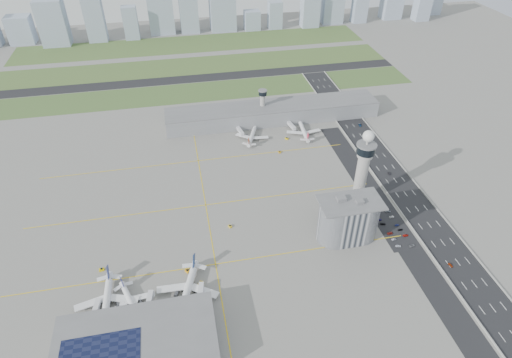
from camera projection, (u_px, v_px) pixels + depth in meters
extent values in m
plane|color=gray|center=(266.00, 224.00, 306.93)|extent=(1000.00, 1000.00, 0.00)
cube|color=#405C2B|center=(205.00, 91.00, 479.27)|extent=(480.00, 50.00, 0.08)
cube|color=#466831|center=(198.00, 66.00, 537.78)|extent=(480.00, 60.00, 0.08)
cube|color=#405729|center=(193.00, 44.00, 600.20)|extent=(480.00, 70.00, 0.08)
cube|color=black|center=(202.00, 78.00, 508.12)|extent=(480.00, 22.00, 0.10)
cube|color=black|center=(413.00, 204.00, 325.17)|extent=(28.00, 500.00, 0.10)
cube|color=#9E9E99|center=(396.00, 205.00, 322.61)|extent=(0.60, 500.00, 1.20)
cube|color=#9E9E99|center=(430.00, 201.00, 327.06)|extent=(0.60, 500.00, 1.20)
cube|color=black|center=(388.00, 217.00, 313.40)|extent=(18.00, 260.00, 0.08)
cube|color=black|center=(393.00, 228.00, 303.71)|extent=(20.00, 44.00, 0.10)
cube|color=yellow|center=(216.00, 264.00, 277.16)|extent=(260.00, 0.60, 0.01)
cube|color=yellow|center=(206.00, 205.00, 323.97)|extent=(260.00, 0.60, 0.01)
cube|color=yellow|center=(198.00, 161.00, 370.78)|extent=(260.00, 0.60, 0.01)
cube|color=yellow|center=(206.00, 205.00, 323.97)|extent=(0.60, 260.00, 0.01)
cylinder|color=#ADAAA5|center=(360.00, 179.00, 310.09)|extent=(8.40, 8.40, 48.00)
cylinder|color=#ADAAA5|center=(365.00, 154.00, 296.78)|extent=(11.00, 11.00, 4.00)
cylinder|color=black|center=(366.00, 149.00, 294.36)|extent=(13.00, 13.00, 6.00)
cylinder|color=slate|center=(367.00, 145.00, 292.24)|extent=(14.00, 14.00, 1.00)
cylinder|color=#ADAAA5|center=(367.00, 142.00, 290.73)|extent=(1.60, 1.60, 5.00)
sphere|color=white|center=(369.00, 136.00, 288.00)|extent=(8.00, 8.00, 8.00)
cylinder|color=#ADAAA5|center=(263.00, 107.00, 420.25)|extent=(5.00, 5.00, 28.00)
cylinder|color=black|center=(263.00, 93.00, 411.17)|extent=(8.00, 8.00, 4.00)
cylinder|color=slate|center=(263.00, 91.00, 409.66)|extent=(8.60, 8.60, 0.80)
cube|color=#B2B2B7|center=(348.00, 220.00, 288.95)|extent=(18.00, 24.00, 30.00)
cylinder|color=#B2B2B7|center=(335.00, 221.00, 287.52)|extent=(24.00, 24.00, 30.00)
cylinder|color=#B2B2B7|center=(361.00, 218.00, 290.38)|extent=(24.00, 24.00, 30.00)
cube|color=slate|center=(351.00, 202.00, 279.63)|extent=(42.00, 24.00, 0.80)
cube|color=slate|center=(341.00, 199.00, 280.05)|extent=(6.00, 5.00, 3.00)
cube|color=slate|center=(360.00, 202.00, 278.08)|extent=(5.00, 4.00, 2.40)
cube|color=gray|center=(273.00, 113.00, 424.21)|extent=(210.00, 32.00, 15.00)
cube|color=slate|center=(273.00, 106.00, 419.43)|extent=(210.00, 32.00, 0.80)
cube|color=gray|center=(137.00, 344.00, 225.34)|extent=(84.00, 42.00, 12.00)
cube|color=slate|center=(135.00, 337.00, 221.47)|extent=(84.00, 42.00, 0.80)
cube|color=black|center=(100.00, 353.00, 213.78)|extent=(40.00, 22.00, 0.20)
imported|color=white|center=(398.00, 246.00, 289.21)|extent=(3.90, 1.93, 1.28)
imported|color=slate|center=(394.00, 239.00, 294.16)|extent=(3.77, 1.64, 1.20)
imported|color=maroon|center=(390.00, 233.00, 298.96)|extent=(4.54, 2.55, 1.20)
imported|color=black|center=(383.00, 224.00, 306.56)|extent=(4.26, 1.98, 1.21)
imported|color=#1C1356|center=(379.00, 220.00, 310.05)|extent=(3.38, 1.51, 1.13)
imported|color=silver|center=(378.00, 213.00, 315.76)|extent=(3.63, 1.36, 1.18)
imported|color=slate|center=(412.00, 246.00, 289.47)|extent=(4.30, 2.20, 1.16)
imported|color=#B6160C|center=(406.00, 235.00, 297.32)|extent=(4.18, 1.95, 1.18)
imported|color=black|center=(400.00, 230.00, 301.82)|extent=(3.58, 1.61, 1.19)
imported|color=#161D4E|center=(397.00, 225.00, 305.58)|extent=(3.55, 1.67, 1.12)
imported|color=white|center=(392.00, 217.00, 312.65)|extent=(4.10, 2.28, 1.08)
imported|color=gray|center=(388.00, 211.00, 317.38)|extent=(4.11, 2.09, 1.14)
imported|color=maroon|center=(450.00, 265.00, 275.75)|extent=(2.10, 3.92, 1.27)
imported|color=black|center=(389.00, 173.00, 355.05)|extent=(1.34, 3.77, 1.24)
imported|color=navy|center=(360.00, 125.00, 418.44)|extent=(2.88, 4.97, 1.30)
imported|color=gray|center=(327.00, 99.00, 462.56)|extent=(1.85, 3.79, 1.24)
cube|color=#9EADC1|center=(21.00, 30.00, 592.16)|extent=(32.30, 25.84, 36.93)
cube|color=#9EADC1|center=(53.00, 22.00, 580.11)|extent=(35.81, 28.65, 60.36)
cube|color=#9EADC1|center=(94.00, 17.00, 590.26)|extent=(25.49, 20.39, 66.89)
cube|color=#9EADC1|center=(131.00, 23.00, 602.98)|extent=(20.04, 16.03, 45.20)
cube|color=#9EADC1|center=(161.00, 11.00, 619.82)|extent=(35.76, 28.61, 61.22)
cube|color=#9EADC1|center=(188.00, 3.00, 615.31)|extent=(26.33, 21.06, 83.39)
cube|color=#9EADC1|center=(222.00, 8.00, 630.24)|extent=(36.96, 29.57, 62.11)
cube|color=#9EADC1|center=(252.00, 20.00, 640.72)|extent=(23.01, 18.41, 27.75)
cube|color=#9EADC1|center=(275.00, 15.00, 642.63)|extent=(20.22, 16.18, 38.97)
cube|color=#9EADC1|center=(310.00, 11.00, 647.19)|extent=(26.14, 20.92, 46.89)
cube|color=#9EADC1|center=(434.00, 1.00, 701.05)|extent=(22.64, 18.11, 41.06)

